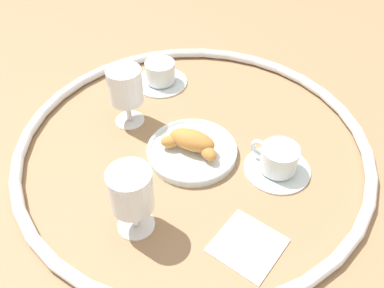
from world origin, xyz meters
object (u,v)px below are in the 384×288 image
(coffee_cup_far, at_px, (160,74))
(croissant_large, at_px, (191,142))
(pastry_plate, at_px, (192,151))
(folded_napkin, at_px, (248,245))
(juice_glass_right, at_px, (125,87))
(coffee_cup_near, at_px, (278,161))
(juice_glass_left, at_px, (133,194))

(coffee_cup_far, bearing_deg, croissant_large, 134.11)
(pastry_plate, distance_m, folded_napkin, 0.25)
(juice_glass_right, height_order, folded_napkin, juice_glass_right)
(coffee_cup_near, bearing_deg, folded_napkin, 94.10)
(croissant_large, relative_size, juice_glass_left, 0.98)
(croissant_large, relative_size, folded_napkin, 1.24)
(coffee_cup_near, distance_m, coffee_cup_far, 0.40)
(coffee_cup_near, relative_size, folded_napkin, 1.24)
(pastry_plate, distance_m, croissant_large, 0.03)
(coffee_cup_near, bearing_deg, coffee_cup_far, -23.05)
(juice_glass_left, bearing_deg, croissant_large, -91.01)
(coffee_cup_near, bearing_deg, juice_glass_left, 54.16)
(juice_glass_left, xyz_separation_m, folded_napkin, (-0.19, -0.05, -0.09))
(pastry_plate, distance_m, coffee_cup_near, 0.18)
(coffee_cup_near, relative_size, juice_glass_left, 0.97)
(coffee_cup_far, distance_m, folded_napkin, 0.52)
(coffee_cup_near, height_order, juice_glass_right, juice_glass_right)
(pastry_plate, height_order, coffee_cup_near, coffee_cup_near)
(croissant_large, height_order, juice_glass_left, juice_glass_left)
(coffee_cup_near, bearing_deg, juice_glass_right, 1.13)
(croissant_large, xyz_separation_m, folded_napkin, (-0.19, 0.15, -0.04))
(pastry_plate, distance_m, juice_glass_right, 0.20)
(juice_glass_right, bearing_deg, folded_napkin, 153.00)
(coffee_cup_near, relative_size, coffee_cup_far, 1.00)
(coffee_cup_near, bearing_deg, pastry_plate, 12.53)
(juice_glass_right, bearing_deg, croissant_large, 168.94)
(pastry_plate, xyz_separation_m, juice_glass_right, (0.18, -0.03, 0.08))
(croissant_large, height_order, coffee_cup_far, croissant_large)
(coffee_cup_near, xyz_separation_m, juice_glass_left, (0.18, 0.25, 0.07))
(coffee_cup_near, distance_m, folded_napkin, 0.20)
(juice_glass_left, bearing_deg, folded_napkin, -164.75)
(coffee_cup_near, distance_m, juice_glass_left, 0.31)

